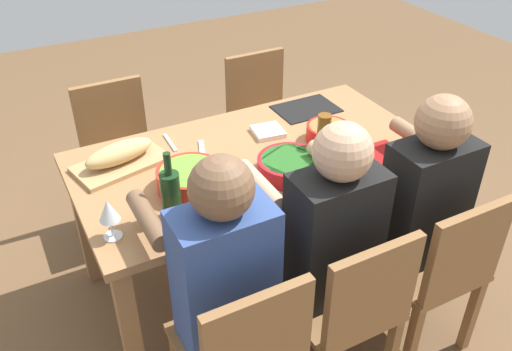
# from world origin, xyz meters

# --- Properties ---
(ground_plane) EXTENTS (8.00, 8.00, 0.00)m
(ground_plane) POSITION_xyz_m (0.00, 0.00, 0.00)
(ground_plane) COLOR brown
(dining_table) EXTENTS (1.63, 0.89, 0.74)m
(dining_table) POSITION_xyz_m (0.00, 0.00, 0.65)
(dining_table) COLOR #9E7044
(dining_table) RESTS_ON ground_plane
(chair_far_right) EXTENTS (0.40, 0.40, 0.85)m
(chair_far_right) POSITION_xyz_m (0.45, 0.77, 0.48)
(chair_far_right) COLOR olive
(chair_far_right) RESTS_ON ground_plane
(chair_far_left) EXTENTS (0.40, 0.40, 0.85)m
(chair_far_left) POSITION_xyz_m (-0.45, 0.77, 0.48)
(chair_far_left) COLOR olive
(chair_far_left) RESTS_ON ground_plane
(chair_near_center) EXTENTS (0.40, 0.40, 0.85)m
(chair_near_center) POSITION_xyz_m (0.00, -0.77, 0.48)
(chair_near_center) COLOR olive
(chair_near_center) RESTS_ON ground_plane
(diner_near_center) EXTENTS (0.41, 0.53, 1.20)m
(diner_near_center) POSITION_xyz_m (0.00, -0.58, 0.70)
(diner_near_center) COLOR #2D2D38
(diner_near_center) RESTS_ON ground_plane
(diner_near_left) EXTENTS (0.41, 0.53, 1.20)m
(diner_near_left) POSITION_xyz_m (-0.45, -0.58, 0.70)
(diner_near_left) COLOR #2D2D38
(diner_near_left) RESTS_ON ground_plane
(chair_near_right) EXTENTS (0.40, 0.40, 0.85)m
(chair_near_right) POSITION_xyz_m (0.45, -0.77, 0.48)
(chair_near_right) COLOR olive
(chair_near_right) RESTS_ON ground_plane
(diner_near_right) EXTENTS (0.41, 0.53, 1.20)m
(diner_near_right) POSITION_xyz_m (0.45, -0.58, 0.70)
(diner_near_right) COLOR #2D2D38
(diner_near_right) RESTS_ON ground_plane
(serving_bowl_salad) EXTENTS (0.28, 0.28, 0.09)m
(serving_bowl_salad) POSITION_xyz_m (-0.36, -0.11, 0.79)
(serving_bowl_salad) COLOR red
(serving_bowl_salad) RESTS_ON dining_table
(serving_bowl_fruit) EXTENTS (0.21, 0.21, 0.08)m
(serving_bowl_fruit) POSITION_xyz_m (0.36, -0.04, 0.79)
(serving_bowl_fruit) COLOR red
(serving_bowl_fruit) RESTS_ON dining_table
(serving_bowl_greens) EXTENTS (0.28, 0.28, 0.07)m
(serving_bowl_greens) POSITION_xyz_m (0.06, -0.20, 0.78)
(serving_bowl_greens) COLOR #B21923
(serving_bowl_greens) RESTS_ON dining_table
(cutting_board) EXTENTS (0.44, 0.31, 0.02)m
(cutting_board) POSITION_xyz_m (-0.57, 0.20, 0.75)
(cutting_board) COLOR tan
(cutting_board) RESTS_ON dining_table
(bread_loaf) EXTENTS (0.34, 0.18, 0.09)m
(bread_loaf) POSITION_xyz_m (-0.57, 0.20, 0.81)
(bread_loaf) COLOR tan
(bread_loaf) RESTS_ON cutting_board
(wine_bottle) EXTENTS (0.08, 0.08, 0.29)m
(wine_bottle) POSITION_xyz_m (-0.50, -0.25, 0.85)
(wine_bottle) COLOR #193819
(wine_bottle) RESTS_ON dining_table
(beer_bottle) EXTENTS (0.06, 0.06, 0.22)m
(beer_bottle) POSITION_xyz_m (0.25, -0.16, 0.85)
(beer_bottle) COLOR brown
(beer_bottle) RESTS_ON dining_table
(wine_glass) EXTENTS (0.08, 0.08, 0.17)m
(wine_glass) POSITION_xyz_m (-0.73, -0.26, 0.86)
(wine_glass) COLOR silver
(wine_glass) RESTS_ON dining_table
(placemat_far_right) EXTENTS (0.32, 0.23, 0.01)m
(placemat_far_right) POSITION_xyz_m (0.45, 0.28, 0.74)
(placemat_far_right) COLOR black
(placemat_far_right) RESTS_ON dining_table
(fork_far_left) EXTENTS (0.02, 0.17, 0.01)m
(fork_far_left) POSITION_xyz_m (-0.31, 0.28, 0.74)
(fork_far_left) COLOR silver
(fork_far_left) RESTS_ON dining_table
(fork_near_center) EXTENTS (0.02, 0.17, 0.01)m
(fork_near_center) POSITION_xyz_m (-0.14, -0.28, 0.74)
(fork_near_center) COLOR silver
(fork_near_center) RESTS_ON dining_table
(placemat_near_right) EXTENTS (0.32, 0.23, 0.01)m
(placemat_near_right) POSITION_xyz_m (0.45, -0.28, 0.74)
(placemat_near_right) COLOR maroon
(placemat_near_right) RESTS_ON dining_table
(carving_knife) EXTENTS (0.10, 0.22, 0.01)m
(carving_knife) POSITION_xyz_m (-0.21, 0.12, 0.74)
(carving_knife) COLOR silver
(carving_knife) RESTS_ON dining_table
(napkin_stack) EXTENTS (0.16, 0.16, 0.02)m
(napkin_stack) POSITION_xyz_m (0.14, 0.15, 0.75)
(napkin_stack) COLOR white
(napkin_stack) RESTS_ON dining_table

